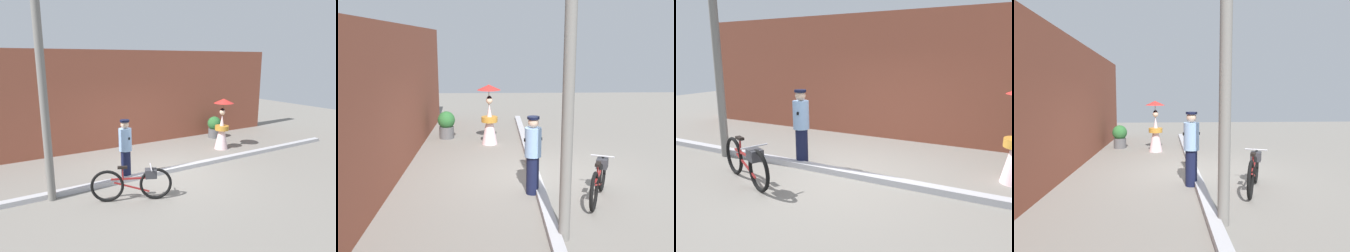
% 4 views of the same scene
% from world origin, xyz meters
% --- Properties ---
extents(ground_plane, '(30.00, 30.00, 0.00)m').
position_xyz_m(ground_plane, '(0.00, 0.00, 0.00)').
color(ground_plane, gray).
extents(building_wall, '(14.00, 0.40, 3.49)m').
position_xyz_m(building_wall, '(0.00, 3.32, 1.75)').
color(building_wall, brown).
rests_on(building_wall, ground_plane).
extents(sidewalk_curb, '(14.00, 0.20, 0.12)m').
position_xyz_m(sidewalk_curb, '(0.00, 0.00, 0.06)').
color(sidewalk_curb, '#B2B2B7').
rests_on(sidewalk_curb, ground_plane).
extents(bicycle_near_officer, '(1.73, 0.79, 0.83)m').
position_xyz_m(bicycle_near_officer, '(-1.39, -1.12, 0.42)').
color(bicycle_near_officer, black).
rests_on(bicycle_near_officer, ground_plane).
extents(person_officer, '(0.34, 0.38, 1.63)m').
position_xyz_m(person_officer, '(-1.06, 0.17, 0.87)').
color(person_officer, '#141938').
rests_on(person_officer, ground_plane).
extents(person_with_parasol, '(0.71, 0.71, 1.81)m').
position_xyz_m(person_with_parasol, '(3.04, 1.09, 0.87)').
color(person_with_parasol, silver).
rests_on(person_with_parasol, ground_plane).
extents(potted_plant_by_door, '(0.57, 0.56, 0.88)m').
position_xyz_m(potted_plant_by_door, '(3.83, 2.47, 0.47)').
color(potted_plant_by_door, '#59595B').
rests_on(potted_plant_by_door, ground_plane).
extents(utility_pole, '(0.18, 0.18, 4.80)m').
position_xyz_m(utility_pole, '(-3.03, -0.15, 2.40)').
color(utility_pole, slate).
rests_on(utility_pole, ground_plane).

